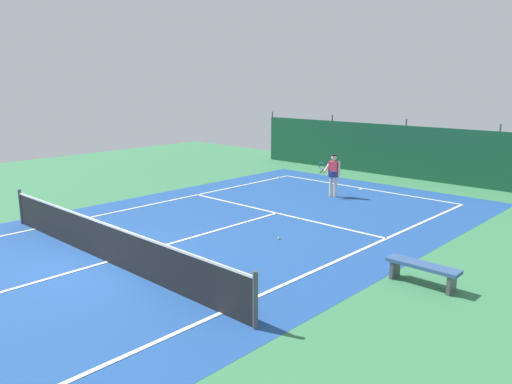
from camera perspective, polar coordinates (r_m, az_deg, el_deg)
The scene contains 9 objects.
ground_plane at distance 13.07m, azimuth -16.45°, elevation -7.61°, with size 36.00×36.00×0.00m, color #387A4C.
court_surface at distance 13.07m, azimuth -16.45°, elevation -7.60°, with size 11.02×26.60×0.01m.
tennis_net at distance 12.91m, azimuth -16.59°, elevation -5.48°, with size 10.12×0.10×1.10m.
back_fence at distance 24.66m, azimuth 16.85°, elevation 3.28°, with size 16.30×0.98×2.70m.
tennis_player at distance 19.50m, azimuth 8.75°, elevation 2.24°, with size 0.67×0.78×1.64m.
tennis_ball_near_player at distance 14.28m, azimuth 2.59°, elevation -5.24°, with size 0.07×0.07×0.07m, color #CCDB33.
tennis_ball_midcourt at distance 23.23m, azimuth 2.69°, elevation 1.68°, with size 0.07×0.07×0.07m, color #CCDB33.
parked_car at distance 25.84m, azimuth 26.52°, elevation 3.29°, with size 2.35×4.37×1.68m.
courtside_bench at distance 11.66m, azimuth 18.36°, elevation -8.26°, with size 1.60×0.40×0.49m.
Camera 1 is at (10.72, -6.08, 4.37)m, focal length 35.30 mm.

